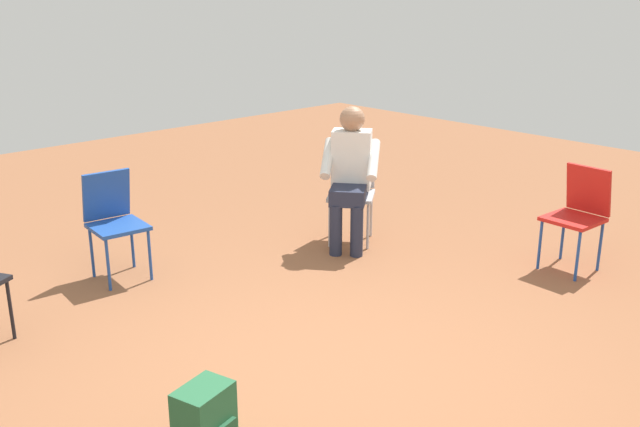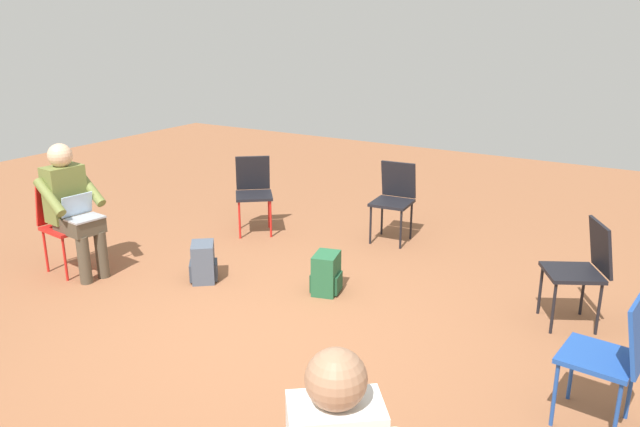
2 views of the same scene
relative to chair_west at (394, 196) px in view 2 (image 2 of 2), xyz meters
name	(u,v)px [view 2 (image 2 of 2)]	position (x,y,z in m)	size (l,w,h in m)	color
ground_plane	(268,333)	(2.46, 0.08, -0.50)	(14.82, 14.82, 0.00)	brown
chair_west	(394,196)	(0.00, 0.00, 0.00)	(0.47, 0.43, 0.85)	black
chair_northwest	(583,266)	(1.07, 2.08, 0.00)	(0.55, 0.57, 0.85)	black
chair_south	(64,220)	(2.40, -2.32, 0.00)	(0.45, 0.48, 0.85)	red
chair_north	(613,352)	(2.36, 2.45, 0.00)	(0.44, 0.47, 0.85)	#1E4799
chair_southwest	(254,189)	(0.55, -1.47, 0.00)	(0.58, 0.58, 0.85)	black
person_with_laptop	(71,203)	(2.42, -2.15, 0.20)	(0.54, 0.56, 1.24)	#4C4233
backpack_near_laptop_user	(327,276)	(1.57, 0.09, -0.34)	(0.32, 0.29, 0.36)	#235B38
backpack_by_empty_chair	(203,264)	(1.93, -1.02, -0.34)	(0.34, 0.33, 0.36)	#475160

